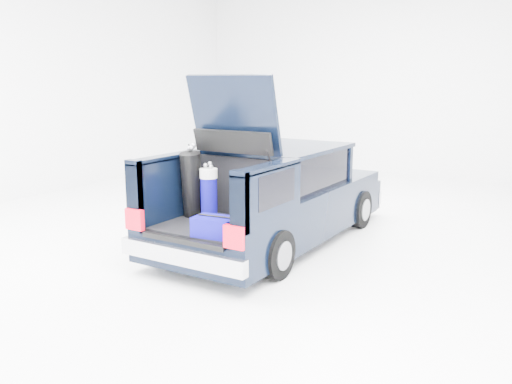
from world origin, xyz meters
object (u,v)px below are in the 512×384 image
Objects in this scene: blue_golf_bag at (209,194)px; blue_duffel at (215,227)px; red_suitcase at (253,203)px; car at (277,197)px; black_golf_bag at (192,184)px.

blue_golf_bag is 0.82m from blue_duffel.
red_suitcase is at bearing 33.06° from blue_golf_bag.
car is at bearing 93.24° from blue_golf_bag.
car is 1.26m from red_suitcase.
blue_golf_bag is (-0.22, -1.42, 0.28)m from car.
blue_duffel is (0.51, -0.59, -0.23)m from blue_golf_bag.
car is 2.03m from blue_duffel.
black_golf_bag is 0.29m from blue_golf_bag.
car is 1.55m from black_golf_bag.
car is at bearing 47.65° from black_golf_bag.
car is 9.00× the size of blue_duffel.
car is 1.46m from blue_golf_bag.
black_golf_bag reaches higher than red_suitcase.
black_golf_bag reaches higher than blue_duffel.
car is at bearing 91.65° from blue_duffel.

